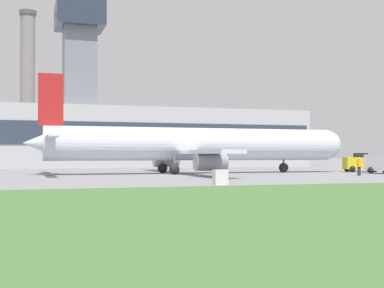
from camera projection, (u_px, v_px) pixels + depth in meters
ground_plane at (177, 175)px, 50.78m from camera, size 400.00×400.00×0.00m
terminal_building at (111, 132)px, 85.02m from camera, size 63.29×13.24×25.69m
smokestack_left at (28, 86)px, 118.36m from camera, size 3.67×3.67×33.91m
airplane at (193, 145)px, 55.74m from camera, size 34.58×28.00×9.81m
pushback_tug at (361, 163)px, 60.66m from camera, size 4.00×2.86×2.15m
ground_crew_person at (359, 166)px, 50.11m from camera, size 0.49×0.49×1.71m
utility_cabinet at (220, 177)px, 35.01m from camera, size 0.90×0.65×0.99m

